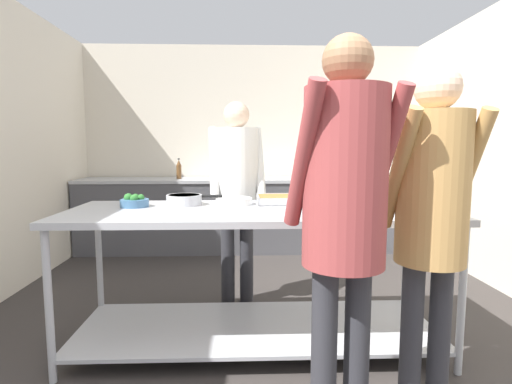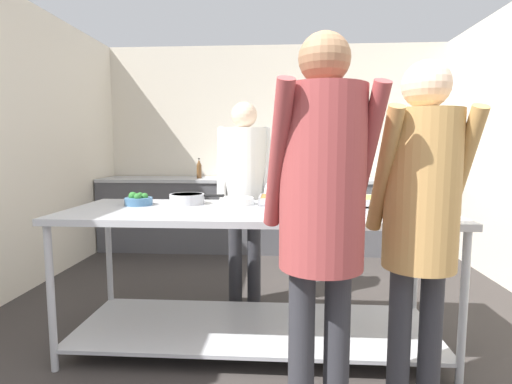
# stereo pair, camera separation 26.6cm
# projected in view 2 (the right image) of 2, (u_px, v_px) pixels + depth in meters

# --- Properties ---
(wall_rear) EXTENTS (4.54, 0.06, 2.65)m
(wall_rear) POSITION_uv_depth(u_px,v_px,m) (274.00, 147.00, 5.39)
(wall_rear) COLOR beige
(wall_rear) RESTS_ON ground_plane
(wall_left) EXTENTS (0.06, 4.50, 2.65)m
(wall_left) POSITION_uv_depth(u_px,v_px,m) (3.00, 146.00, 3.36)
(wall_left) COLOR beige
(wall_left) RESTS_ON ground_plane
(back_counter) EXTENTS (4.38, 0.65, 0.92)m
(back_counter) POSITION_uv_depth(u_px,v_px,m) (273.00, 214.00, 5.12)
(back_counter) COLOR #4C4C51
(back_counter) RESTS_ON ground_plane
(serving_counter) EXTENTS (2.42, 0.89, 0.92)m
(serving_counter) POSITION_uv_depth(u_px,v_px,m) (255.00, 254.00, 2.61)
(serving_counter) COLOR #ADAFB5
(serving_counter) RESTS_ON ground_plane
(broccoli_bowl) EXTENTS (0.19, 0.19, 0.09)m
(broccoli_bowl) POSITION_uv_depth(u_px,v_px,m) (138.00, 200.00, 2.75)
(broccoli_bowl) COLOR #3D668C
(broccoli_bowl) RESTS_ON serving_counter
(sauce_pan) EXTENTS (0.38, 0.24, 0.07)m
(sauce_pan) POSITION_uv_depth(u_px,v_px,m) (187.00, 198.00, 2.81)
(sauce_pan) COLOR #ADAFB5
(sauce_pan) RESTS_ON serving_counter
(plate_stack) EXTENTS (0.25, 0.25, 0.05)m
(plate_stack) POSITION_uv_depth(u_px,v_px,m) (237.00, 201.00, 2.79)
(plate_stack) COLOR white
(plate_stack) RESTS_ON serving_counter
(serving_tray_vegetables) EXTENTS (0.39, 0.32, 0.05)m
(serving_tray_vegetables) POSITION_uv_depth(u_px,v_px,m) (287.00, 200.00, 2.82)
(serving_tray_vegetables) COLOR #ADAFB5
(serving_tray_vegetables) RESTS_ON serving_counter
(serving_tray_roast) EXTENTS (0.47, 0.34, 0.05)m
(serving_tray_roast) POSITION_uv_depth(u_px,v_px,m) (354.00, 201.00, 2.77)
(serving_tray_roast) COLOR #ADAFB5
(serving_tray_roast) RESTS_ON serving_counter
(guest_serving_left) EXTENTS (0.44, 0.35, 1.69)m
(guest_serving_left) POSITION_uv_depth(u_px,v_px,m) (421.00, 206.00, 1.79)
(guest_serving_left) COLOR #2D2D33
(guest_serving_left) RESTS_ON ground_plane
(guest_serving_right) EXTENTS (0.51, 0.42, 1.77)m
(guest_serving_right) POSITION_uv_depth(u_px,v_px,m) (322.00, 199.00, 1.65)
(guest_serving_right) COLOR #2D2D33
(guest_serving_right) RESTS_ON ground_plane
(cook_behind_counter) EXTENTS (0.47, 0.36, 1.68)m
(cook_behind_counter) POSITION_uv_depth(u_px,v_px,m) (244.00, 181.00, 3.28)
(cook_behind_counter) COLOR #2D2D33
(cook_behind_counter) RESTS_ON ground_plane
(water_bottle) EXTENTS (0.06, 0.06, 0.26)m
(water_bottle) POSITION_uv_depth(u_px,v_px,m) (199.00, 169.00, 5.08)
(water_bottle) COLOR brown
(water_bottle) RESTS_ON back_counter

